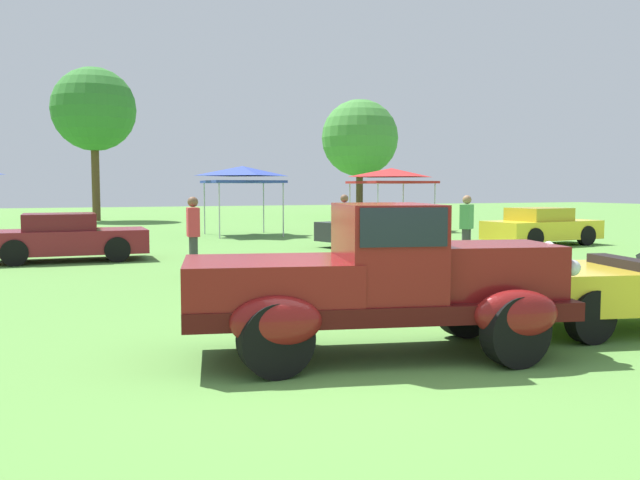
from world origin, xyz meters
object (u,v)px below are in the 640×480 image
spectator_between_cars (467,227)px  canopy_tent_center_field (243,173)px  spectator_by_row (344,223)px  canopy_tent_right_field (391,175)px  feature_pickup_truck (379,279)px  show_car_burgundy (65,238)px  spectator_far_side (193,234)px  show_car_yellow (542,227)px  show_car_charcoal (380,227)px

spectator_between_cars → canopy_tent_center_field: (-2.46, 11.49, 1.51)m
spectator_by_row → canopy_tent_right_field: 11.05m
feature_pickup_truck → show_car_burgundy: (-2.99, 11.60, -0.27)m
show_car_burgundy → spectator_far_side: spectator_far_side is taller
spectator_between_cars → spectator_by_row: (-2.04, 2.82, 0.00)m
spectator_between_cars → canopy_tent_center_field: canopy_tent_center_field is taller
show_car_yellow → canopy_tent_right_field: bearing=97.4°
show_car_burgundy → canopy_tent_right_field: (13.44, 7.42, 1.82)m
canopy_tent_right_field → show_car_charcoal: bearing=-121.1°
spectator_far_side → feature_pickup_truck: bearing=-85.4°
show_car_yellow → spectator_far_side: 12.60m
spectator_between_cars → spectator_far_side: (-6.77, 0.03, 0.00)m
feature_pickup_truck → spectator_far_side: feature_pickup_truck is taller
show_car_burgundy → canopy_tent_center_field: canopy_tent_center_field is taller
spectator_by_row → spectator_far_side: (-4.73, -2.79, 0.00)m
spectator_far_side → canopy_tent_center_field: (4.31, 11.46, 1.51)m
feature_pickup_truck → spectator_by_row: feature_pickup_truck is taller
show_car_burgundy → show_car_yellow: (14.51, -0.87, -0.00)m
show_car_charcoal → spectator_by_row: spectator_by_row is taller
feature_pickup_truck → spectator_far_side: size_ratio=2.64×
show_car_burgundy → show_car_charcoal: size_ratio=0.88×
canopy_tent_right_field → spectator_by_row: bearing=-125.2°
show_car_burgundy → spectator_between_cars: spectator_between_cars is taller
show_car_burgundy → spectator_far_side: (2.40, -4.32, 0.31)m
spectator_far_side → canopy_tent_right_field: 16.18m
show_car_yellow → spectator_between_cars: spectator_between_cars is taller
spectator_far_side → show_car_yellow: bearing=15.9°
spectator_by_row → spectator_far_side: bearing=-149.5°
canopy_tent_right_field → show_car_yellow: bearing=-82.6°
canopy_tent_center_field → show_car_burgundy: bearing=-133.2°
feature_pickup_truck → canopy_tent_center_field: (3.72, 18.75, 1.56)m
show_car_burgundy → canopy_tent_center_field: size_ratio=1.44×
show_car_charcoal → spectator_far_side: spectator_far_side is taller
show_car_charcoal → spectator_between_cars: 5.35m
show_car_charcoal → canopy_tent_center_field: 7.03m
feature_pickup_truck → canopy_tent_center_field: canopy_tent_center_field is taller
feature_pickup_truck → show_car_charcoal: bearing=62.4°
feature_pickup_truck → show_car_charcoal: size_ratio=0.99×
show_car_burgundy → canopy_tent_right_field: bearing=28.9°
spectator_between_cars → canopy_tent_right_field: bearing=70.1°
spectator_by_row → spectator_far_side: same height
spectator_by_row → canopy_tent_right_field: bearing=54.8°
canopy_tent_center_field → canopy_tent_right_field: bearing=2.3°
feature_pickup_truck → canopy_tent_right_field: 21.76m
spectator_between_cars → canopy_tent_center_field: bearing=102.1°
spectator_by_row → show_car_burgundy: bearing=167.9°
show_car_burgundy → show_car_yellow: size_ratio=0.99×
feature_pickup_truck → show_car_yellow: bearing=43.0°
canopy_tent_center_field → spectator_between_cars: bearing=-77.9°
feature_pickup_truck → spectator_between_cars: (6.18, 7.26, 0.05)m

